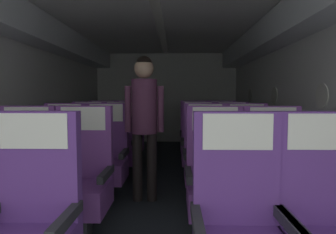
{
  "coord_description": "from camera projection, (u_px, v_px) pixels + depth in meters",
  "views": [
    {
      "loc": [
        0.23,
        -0.17,
        1.17
      ],
      "look_at": [
        0.13,
        3.95,
        0.87
      ],
      "focal_mm": 31.9,
      "sensor_mm": 36.0,
      "label": 1
    }
  ],
  "objects": [
    {
      "name": "ground",
      "position": [
        158.0,
        185.0,
        3.93
      ],
      "size": [
        3.77,
        7.77,
        0.02
      ],
      "primitive_type": "cube",
      "color": "#23282D"
    },
    {
      "name": "fuselage_shell",
      "position": [
        159.0,
        60.0,
        4.09
      ],
      "size": [
        3.65,
        7.42,
        2.28
      ],
      "color": "silver",
      "rests_on": "ground"
    },
    {
      "name": "seat_a_left_aisle",
      "position": [
        29.0,
        228.0,
        1.61
      ],
      "size": [
        0.51,
        0.49,
        1.08
      ],
      "color": "#38383D",
      "rests_on": "ground"
    },
    {
      "name": "seat_a_right_aisle",
      "position": [
        328.0,
        231.0,
        1.58
      ],
      "size": [
        0.51,
        0.49,
        1.08
      ],
      "color": "#38383D",
      "rests_on": "ground"
    },
    {
      "name": "seat_a_right_window",
      "position": [
        240.0,
        231.0,
        1.58
      ],
      "size": [
        0.51,
        0.49,
        1.08
      ],
      "color": "#38383D",
      "rests_on": "ground"
    },
    {
      "name": "seat_b_left_window",
      "position": [
        23.0,
        181.0,
        2.51
      ],
      "size": [
        0.51,
        0.49,
        1.08
      ],
      "color": "#38383D",
      "rests_on": "ground"
    },
    {
      "name": "seat_b_left_aisle",
      "position": [
        81.0,
        180.0,
        2.51
      ],
      "size": [
        0.51,
        0.49,
        1.08
      ],
      "color": "#38383D",
      "rests_on": "ground"
    },
    {
      "name": "seat_b_right_aisle",
      "position": [
        275.0,
        183.0,
        2.45
      ],
      "size": [
        0.51,
        0.49,
        1.08
      ],
      "color": "#38383D",
      "rests_on": "ground"
    },
    {
      "name": "seat_b_right_window",
      "position": [
        216.0,
        181.0,
        2.49
      ],
      "size": [
        0.51,
        0.49,
        1.08
      ],
      "color": "#38383D",
      "rests_on": "ground"
    },
    {
      "name": "seat_c_left_window",
      "position": [
        63.0,
        159.0,
        3.38
      ],
      "size": [
        0.51,
        0.49,
        1.08
      ],
      "color": "#38383D",
      "rests_on": "ground"
    },
    {
      "name": "seat_c_left_aisle",
      "position": [
        105.0,
        159.0,
        3.39
      ],
      "size": [
        0.51,
        0.49,
        1.08
      ],
      "color": "#38383D",
      "rests_on": "ground"
    },
    {
      "name": "seat_c_right_aisle",
      "position": [
        248.0,
        159.0,
        3.35
      ],
      "size": [
        0.51,
        0.49,
        1.08
      ],
      "color": "#38383D",
      "rests_on": "ground"
    },
    {
      "name": "seat_c_right_window",
      "position": [
        206.0,
        159.0,
        3.36
      ],
      "size": [
        0.51,
        0.49,
        1.08
      ],
      "color": "#38383D",
      "rests_on": "ground"
    },
    {
      "name": "seat_d_left_window",
      "position": [
        87.0,
        145.0,
        4.28
      ],
      "size": [
        0.51,
        0.49,
        1.08
      ],
      "color": "#38383D",
      "rests_on": "ground"
    },
    {
      "name": "seat_d_left_aisle",
      "position": [
        120.0,
        145.0,
        4.28
      ],
      "size": [
        0.51,
        0.49,
        1.08
      ],
      "color": "#38383D",
      "rests_on": "ground"
    },
    {
      "name": "seat_d_right_aisle",
      "position": [
        233.0,
        146.0,
        4.23
      ],
      "size": [
        0.51,
        0.49,
        1.08
      ],
      "color": "#38383D",
      "rests_on": "ground"
    },
    {
      "name": "seat_d_right_window",
      "position": [
        198.0,
        146.0,
        4.24
      ],
      "size": [
        0.51,
        0.49,
        1.08
      ],
      "color": "#38383D",
      "rests_on": "ground"
    },
    {
      "name": "seat_e_left_window",
      "position": [
        102.0,
        137.0,
        5.15
      ],
      "size": [
        0.51,
        0.49,
        1.08
      ],
      "color": "#38383D",
      "rests_on": "ground"
    },
    {
      "name": "seat_e_left_aisle",
      "position": [
        129.0,
        137.0,
        5.15
      ],
      "size": [
        0.51,
        0.49,
        1.08
      ],
      "color": "#38383D",
      "rests_on": "ground"
    },
    {
      "name": "seat_e_right_aisle",
      "position": [
        222.0,
        137.0,
        5.11
      ],
      "size": [
        0.51,
        0.49,
        1.08
      ],
      "color": "#38383D",
      "rests_on": "ground"
    },
    {
      "name": "seat_e_right_window",
      "position": [
        195.0,
        137.0,
        5.13
      ],
      "size": [
        0.51,
        0.49,
        1.08
      ],
      "color": "#38383D",
      "rests_on": "ground"
    },
    {
      "name": "flight_attendant",
      "position": [
        144.0,
        112.0,
        3.27
      ],
      "size": [
        0.43,
        0.28,
        1.6
      ],
      "rotation": [
        0.0,
        0.0,
        0.18
      ],
      "color": "black",
      "rests_on": "ground"
    }
  ]
}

